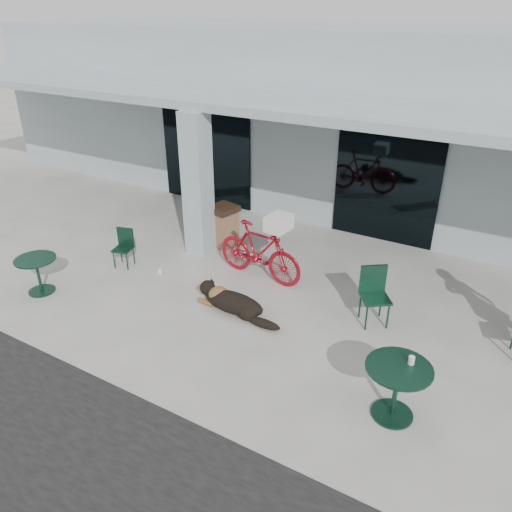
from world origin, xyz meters
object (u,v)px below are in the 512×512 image
Objects in this scene: trash_receptacle at (224,226)px; cafe_table_near at (39,275)px; cafe_chair_near at (123,249)px; cafe_table_far at (395,392)px; bicycle at (259,252)px; cafe_chair_far_a at (375,298)px; dog at (234,302)px.

cafe_table_near is at bearing -118.39° from trash_receptacle.
cafe_table_far reaches higher than cafe_chair_near.
bicycle is 4.24m from cafe_table_far.
trash_receptacle is (-4.00, 1.30, -0.03)m from cafe_chair_far_a.
cafe_chair_far_a reaches higher than cafe_table_near.
cafe_chair_near is at bearing 167.58° from cafe_table_far.
cafe_chair_far_a reaches higher than cafe_chair_near.
cafe_chair_far_a is (2.54, -0.40, -0.07)m from bicycle.
cafe_table_far is at bearing -13.35° from dog.
trash_receptacle reaches higher than dog.
bicycle is 4.29m from cafe_table_near.
cafe_table_near is 1.74m from cafe_chair_near.
bicycle reaches higher than cafe_table_near.
cafe_chair_near is at bearing -123.34° from trash_receptacle.
dog is 1.68× the size of cafe_chair_near.
dog is at bearing -163.66° from bicycle.
cafe_chair_near is 0.93× the size of cafe_table_far.
bicycle is at bearing 5.38° from cafe_chair_near.
trash_receptacle is (-1.46, 0.90, -0.10)m from bicycle.
bicycle reaches higher than dog.
cafe_chair_far_a is at bearing 115.47° from cafe_table_far.
dog is (0.26, -1.36, -0.36)m from bicycle.
cafe_table_near is at bearing 133.47° from bicycle.
trash_receptacle is (1.27, 1.93, 0.08)m from cafe_chair_near.
bicycle is 1.89× the size of cafe_chair_far_a.
dog is 2.49m from cafe_chair_far_a.
trash_receptacle reaches higher than cafe_chair_near.
bicycle is at bearing 105.37° from dog.
cafe_chair_far_a is (-0.95, 2.00, 0.10)m from cafe_table_far.
trash_receptacle is at bearing 125.52° from cafe_chair_far_a.
dog is 3.86m from cafe_table_near.
cafe_table_near is (-3.64, -1.28, 0.13)m from dog.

